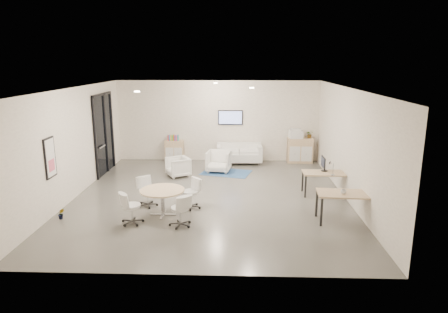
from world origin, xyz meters
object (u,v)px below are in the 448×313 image
object	(u,v)px
armchair_right	(219,160)
round_table	(162,193)
armchair_left	(178,166)
sideboard_right	(300,150)
desk_front	(347,196)
sideboard_left	(174,151)
loveseat	(239,154)
desk_rear	(325,175)

from	to	relation	value
armchair_right	round_table	distance (m)	4.44
armchair_left	sideboard_right	bearing A→B (deg)	86.46
armchair_right	desk_front	xyz separation A→B (m)	(3.42, -4.51, 0.25)
sideboard_left	sideboard_right	xyz separation A→B (m)	(5.01, -0.04, 0.07)
sideboard_right	desk_front	world-z (taller)	sideboard_right
loveseat	armchair_right	distance (m)	1.52
sideboard_left	desk_rear	bearing A→B (deg)	-37.50
armchair_left	armchair_right	world-z (taller)	armchair_right
sideboard_left	desk_front	world-z (taller)	sideboard_left
armchair_right	armchair_left	bearing A→B (deg)	-147.54
round_table	desk_front	bearing A→B (deg)	-3.03
loveseat	desk_rear	bearing A→B (deg)	-57.51
sideboard_left	sideboard_right	bearing A→B (deg)	-0.50
sideboard_right	armchair_left	world-z (taller)	sideboard_right
desk_rear	armchair_right	bearing A→B (deg)	144.11
loveseat	armchair_right	size ratio (longest dim) A/B	2.10
loveseat	desk_front	distance (m)	6.42
sideboard_right	armchair_left	bearing A→B (deg)	-154.88
armchair_right	loveseat	bearing A→B (deg)	68.21
desk_front	desk_rear	bearing A→B (deg)	96.35
armchair_right	round_table	bearing A→B (deg)	-98.42
sideboard_right	desk_front	distance (m)	6.02
loveseat	desk_rear	world-z (taller)	loveseat
desk_rear	sideboard_right	bearing A→B (deg)	92.80
sideboard_left	round_table	distance (m)	5.84
loveseat	sideboard_left	bearing A→B (deg)	173.07
sideboard_right	armchair_right	world-z (taller)	sideboard_right
sideboard_left	loveseat	distance (m)	2.62
desk_front	sideboard_right	bearing A→B (deg)	96.25
armchair_right	desk_rear	distance (m)	4.13
loveseat	round_table	xyz separation A→B (m)	(-2.00, -5.58, 0.26)
desk_rear	round_table	size ratio (longest dim) A/B	1.16
armchair_right	desk_rear	size ratio (longest dim) A/B	0.63
loveseat	round_table	size ratio (longest dim) A/B	1.55
desk_rear	round_table	distance (m)	4.93
desk_front	round_table	xyz separation A→B (m)	(-4.67, 0.25, -0.06)
armchair_left	round_table	xyz separation A→B (m)	(0.14, -3.63, 0.25)
sideboard_left	desk_front	distance (m)	8.03
sideboard_right	armchair_right	xyz separation A→B (m)	(-3.16, -1.50, -0.07)
desk_rear	armchair_left	bearing A→B (deg)	159.43
sideboard_left	armchair_right	bearing A→B (deg)	-39.72
sideboard_right	loveseat	size ratio (longest dim) A/B	0.55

